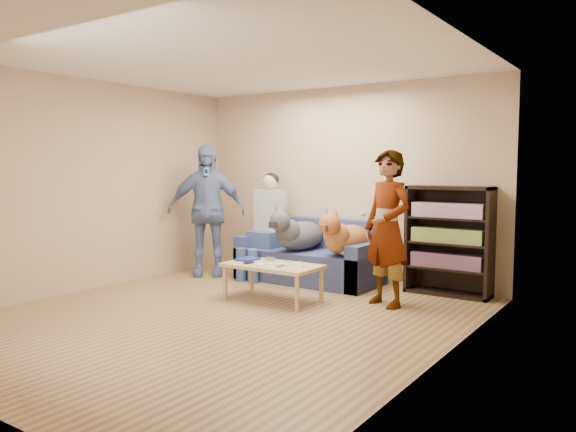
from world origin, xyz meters
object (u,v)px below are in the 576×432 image
Objects in this scene: notebook_blue at (248,259)px; dog_tan at (344,237)px; sofa at (310,260)px; coffee_table at (273,268)px; dog_gray at (297,233)px; person_standing_left at (206,210)px; person_seated at (266,222)px; person_standing_right at (387,229)px; camera_silver at (270,259)px; bookshelf at (449,238)px.

notebook_blue is 0.22× the size of dog_tan.
notebook_blue is 1.16m from sofa.
notebook_blue reaches higher than coffee_table.
coffee_table is (0.33, -1.01, -0.28)m from dog_gray.
person_standing_left reaches higher than notebook_blue.
person_seated is (-0.48, 1.01, 0.34)m from notebook_blue.
person_standing_right is at bearing -32.78° from dog_tan.
dog_gray is (0.07, 0.96, 0.22)m from notebook_blue.
camera_silver is 1.05m from dog_tan.
person_standing_left is 0.97× the size of sofa.
coffee_table is (1.65, -0.70, -0.55)m from person_standing_left.
person_seated is 1.25× the size of dog_tan.
notebook_blue is at bearing -94.12° from dog_gray.
person_seated reaches higher than sofa.
coffee_table is 0.85× the size of bookshelf.
camera_silver is at bearing -142.26° from bookshelf.
sofa is 1.22m from coffee_table.
camera_silver is at bearing -76.69° from dog_gray.
sofa is 1.73× the size of coffee_table.
coffee_table is at bearing -7.13° from notebook_blue.
person_standing_right reaches higher than coffee_table.
person_standing_right is 2.84m from person_standing_left.
sofa is at bearing 175.86° from person_standing_right.
notebook_blue is 0.41m from coffee_table.
dog_gray is 1.15× the size of coffee_table.
bookshelf is (1.56, 1.42, 0.31)m from coffee_table.
person_seated reaches higher than dog_tan.
notebook_blue is 0.14× the size of sofa.
person_seated reaches higher than bookshelf.
camera_silver is at bearing 135.00° from coffee_table.
coffee_table is (-1.18, -0.50, -0.48)m from person_standing_right.
notebook_blue is at bearing -98.16° from sofa.
camera_silver is (0.28, 0.07, 0.01)m from notebook_blue.
dog_gray is (-0.21, 0.89, 0.20)m from camera_silver.
notebook_blue is 0.29m from camera_silver.
coffee_table is (0.88, -1.06, -0.40)m from person_seated.
sofa is 0.72m from dog_tan.
person_standing_right is at bearing -15.12° from person_seated.
person_standing_left reaches higher than dog_tan.
camera_silver is (-1.30, -0.38, -0.41)m from person_standing_right.
person_seated reaches higher than dog_gray.
sofa is (1.42, 0.49, -0.64)m from person_standing_left.
dog_tan is at bearing -14.82° from sofa.
person_seated is (-0.76, 0.94, 0.33)m from camera_silver.
coffee_table is at bearing -109.56° from dog_tan.
notebook_blue is 0.20× the size of bookshelf.
camera_silver is 2.14m from bookshelf.
dog_tan is 1.07× the size of coffee_table.
dog_tan is at bearing -161.82° from bookshelf.
coffee_table is at bearing -135.25° from person_standing_right.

